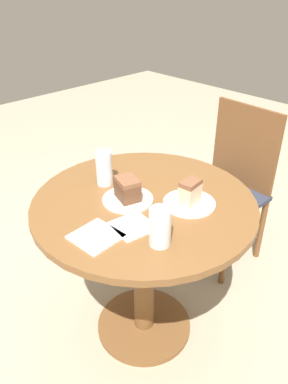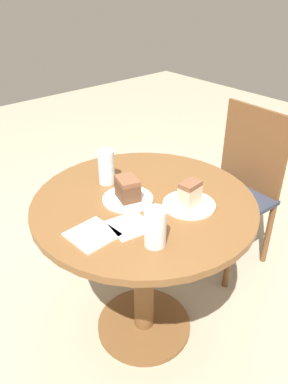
% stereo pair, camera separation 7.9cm
% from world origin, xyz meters
% --- Properties ---
extents(ground_plane, '(8.00, 8.00, 0.00)m').
position_xyz_m(ground_plane, '(0.00, 0.00, 0.00)').
color(ground_plane, tan).
extents(table, '(0.94, 0.94, 0.78)m').
position_xyz_m(table, '(0.00, 0.00, 0.58)').
color(table, brown).
rests_on(table, ground_plane).
extents(chair, '(0.48, 0.43, 0.95)m').
position_xyz_m(chair, '(-0.10, 0.82, 0.50)').
color(chair, brown).
rests_on(chair, ground_plane).
extents(plate_near, '(0.21, 0.21, 0.01)m').
position_xyz_m(plate_near, '(-0.05, -0.05, 0.78)').
color(plate_near, white).
rests_on(plate_near, table).
extents(plate_far, '(0.21, 0.21, 0.01)m').
position_xyz_m(plate_far, '(0.15, 0.11, 0.78)').
color(plate_far, white).
rests_on(plate_far, table).
extents(cake_slice_near, '(0.12, 0.11, 0.09)m').
position_xyz_m(cake_slice_near, '(-0.05, -0.05, 0.83)').
color(cake_slice_near, brown).
rests_on(cake_slice_near, plate_near).
extents(cake_slice_far, '(0.07, 0.09, 0.10)m').
position_xyz_m(cake_slice_far, '(0.15, 0.11, 0.84)').
color(cake_slice_far, beige).
rests_on(cake_slice_far, plate_far).
extents(glass_lemonade, '(0.08, 0.08, 0.14)m').
position_xyz_m(glass_lemonade, '(0.24, -0.16, 0.84)').
color(glass_lemonade, beige).
rests_on(glass_lemonade, table).
extents(glass_water, '(0.07, 0.07, 0.16)m').
position_xyz_m(glass_water, '(-0.22, -0.03, 0.85)').
color(glass_water, silver).
rests_on(glass_water, table).
extents(napkin_stack, '(0.17, 0.17, 0.01)m').
position_xyz_m(napkin_stack, '(0.06, -0.30, 0.78)').
color(napkin_stack, silver).
rests_on(napkin_stack, table).
extents(fork, '(0.16, 0.10, 0.00)m').
position_xyz_m(fork, '(-0.14, 0.04, 0.78)').
color(fork, silver).
rests_on(fork, table).
extents(napkin_side, '(0.16, 0.16, 0.01)m').
position_xyz_m(napkin_side, '(0.10, -0.16, 0.78)').
color(napkin_side, silver).
rests_on(napkin_side, table).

